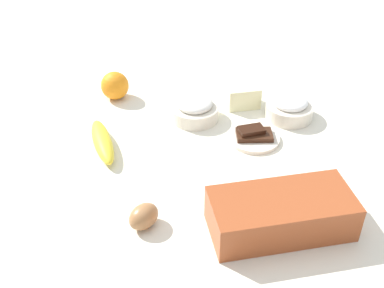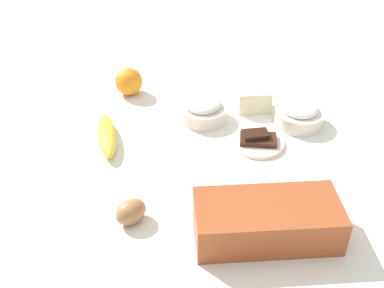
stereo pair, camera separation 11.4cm
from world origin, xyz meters
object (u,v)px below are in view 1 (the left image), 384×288
Objects in this scene: butter_block at (242,96)px; egg_near_butter at (144,216)px; flour_bowl at (195,109)px; banana at (102,141)px; loaf_pan at (281,213)px; orange_fruit at (115,86)px; chocolate_plate at (254,137)px; sugar_bowl at (290,108)px.

egg_near_butter is at bearing 62.54° from butter_block.
egg_near_butter is at bearing 74.80° from flour_bowl.
egg_near_butter reaches higher than banana.
egg_near_butter is at bearing -12.87° from loaf_pan.
flour_bowl is at bearing 153.37° from orange_fruit.
orange_fruit is at bearing -64.07° from loaf_pan.
orange_fruit reaches higher than butter_block.
banana is 0.42m from butter_block.
orange_fruit reaches higher than egg_near_butter.
orange_fruit is 0.43m from chocolate_plate.
butter_block is at bearing -97.14° from loaf_pan.
sugar_bowl is 1.89× the size of egg_near_butter.
flour_bowl is at bearing -79.02° from loaf_pan.
orange_fruit is (-0.00, -0.25, 0.02)m from banana.
orange_fruit is (0.23, -0.11, 0.01)m from flour_bowl.
flour_bowl is 0.15m from butter_block.
banana is (0.39, -0.28, -0.02)m from loaf_pan.
banana is (0.23, 0.13, -0.01)m from flour_bowl.
butter_block reaches higher than chocolate_plate.
sugar_bowl is 0.15m from chocolate_plate.
egg_near_butter is at bearing 48.06° from sugar_bowl.
butter_block is 0.17m from chocolate_plate.
loaf_pan is 2.34× the size of sugar_bowl.
egg_near_butter is (0.36, 0.41, -0.00)m from sugar_bowl.
butter_block is (0.12, -0.06, 0.00)m from sugar_bowl.
flour_bowl is 0.42m from egg_near_butter.
orange_fruit reaches higher than banana.
butter_block is 0.69× the size of chocolate_plate.
chocolate_plate is at bearing 94.35° from butter_block.
orange_fruit is at bearing -7.35° from butter_block.
flour_bowl reaches higher than banana.
sugar_bowl is 0.49m from orange_fruit.
flour_bowl is 0.25m from orange_fruit.
egg_near_butter is 0.52× the size of chocolate_plate.
orange_fruit is (0.48, -0.11, 0.01)m from sugar_bowl.
egg_near_butter is (0.27, -0.01, -0.02)m from loaf_pan.
butter_block is at bearing -151.07° from banana.
butter_block is at bearing -85.65° from chocolate_plate.
flour_bowl is 0.18m from chocolate_plate.
orange_fruit is 0.36m from butter_block.
loaf_pan is at bearing 77.49° from sugar_bowl.
flour_bowl is 1.63× the size of orange_fruit.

